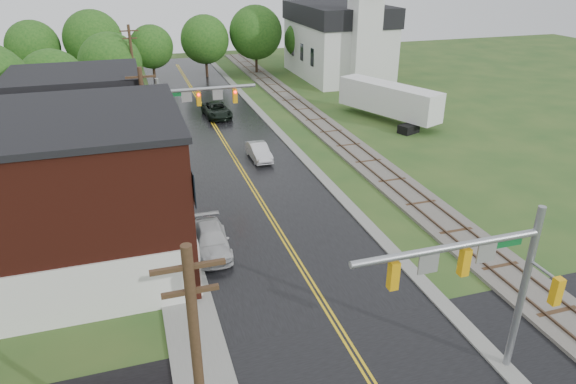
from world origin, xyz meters
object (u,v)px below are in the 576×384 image
utility_pole_a (199,383)px  utility_pole_c (134,69)px  church (341,33)px  tree_left_e (112,65)px  semi_trailer (389,99)px  brick_building (40,199)px  utility_pole_b (147,135)px  tree_left_c (55,84)px  sedan_silver (259,152)px  pickup_white (211,240)px  traffic_signal_near (480,271)px  suv_dark (217,110)px  traffic_signal_far (189,106)px

utility_pole_a → utility_pole_c: size_ratio=1.00×
church → utility_pole_a: (-26.80, -53.74, -1.11)m
tree_left_e → semi_trailer: (25.79, -11.84, -2.64)m
brick_building → utility_pole_b: 9.03m
utility_pole_a → tree_left_c: utility_pole_a is taller
utility_pole_b → sedan_silver: 11.03m
utility_pole_a → pickup_white: size_ratio=1.95×
traffic_signal_near → tree_left_c: bearing=114.6°
utility_pole_a → utility_pole_b: 22.00m
brick_building → utility_pole_c: utility_pole_c is taller
utility_pole_b → pickup_white: (2.55, -7.55, -4.05)m
utility_pole_c → brick_building: bearing=-101.1°
traffic_signal_near → utility_pole_a: 10.47m
utility_pole_c → utility_pole_b: bearing=-90.0°
tree_left_c → semi_trailer: tree_left_c is taller
suv_dark → sedan_silver: 13.04m
sedan_silver → semi_trailer: bearing=22.1°
church → pickup_white: church is taller
traffic_signal_near → utility_pole_c: bearing=103.7°
utility_pole_c → tree_left_e: utility_pole_c is taller
utility_pole_c → semi_trailer: 25.87m
church → pickup_white: 46.45m
traffic_signal_far → traffic_signal_near: bearing=-74.5°
brick_building → utility_pole_a: 16.05m
tree_left_e → suv_dark: tree_left_e is taller
traffic_signal_far → tree_left_c: size_ratio=0.96×
traffic_signal_far → suv_dark: 14.76m
brick_building → utility_pole_c: (5.68, 29.00, 0.57)m
suv_dark → pickup_white: size_ratio=1.11×
pickup_white → utility_pole_b: bearing=110.3°
brick_building → traffic_signal_far: (9.01, 12.00, 0.82)m
traffic_signal_far → tree_left_e: bearing=105.9°
utility_pole_a → pickup_white: 15.22m
semi_trailer → suv_dark: bearing=158.4°
utility_pole_c → semi_trailer: utility_pole_c is taller
church → pickup_white: size_ratio=4.33×
church → utility_pole_a: church is taller
brick_building → traffic_signal_near: brick_building is taller
sedan_silver → pickup_white: bearing=-116.7°
utility_pole_b → semi_trailer: (23.75, 12.06, -2.54)m
sedan_silver → suv_dark: bearing=93.2°
traffic_signal_near → tree_left_c: size_ratio=0.96×
traffic_signal_near → tree_left_e: 45.59m
tree_left_e → tree_left_c: bearing=-129.8°
semi_trailer → church: bearing=81.2°
tree_left_c → suv_dark: (14.65, 0.57, -3.80)m
tree_left_c → suv_dark: bearing=2.2°
traffic_signal_far → sedan_silver: traffic_signal_far is taller
suv_dark → utility_pole_a: bearing=-103.7°
traffic_signal_far → sedan_silver: size_ratio=1.86×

